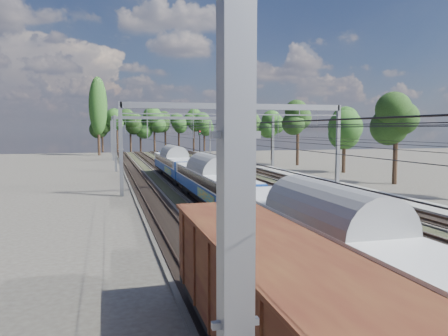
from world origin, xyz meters
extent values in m
cube|color=#47423A|center=(-9.00, 45.00, 0.07)|extent=(3.00, 130.00, 0.15)
cube|color=black|center=(-9.00, 45.00, 0.17)|extent=(2.50, 130.00, 0.06)
cube|color=#473326|center=(-9.72, 45.00, 0.27)|extent=(0.08, 130.00, 0.14)
cube|color=#473326|center=(-8.28, 45.00, 0.27)|extent=(0.08, 130.00, 0.14)
cube|color=#47423A|center=(-4.50, 45.00, 0.07)|extent=(3.00, 130.00, 0.15)
cube|color=black|center=(-4.50, 45.00, 0.17)|extent=(2.50, 130.00, 0.06)
cube|color=#473326|center=(-5.22, 45.00, 0.27)|extent=(0.08, 130.00, 0.14)
cube|color=#473326|center=(-3.78, 45.00, 0.27)|extent=(0.08, 130.00, 0.14)
cube|color=#47423A|center=(0.00, 45.00, 0.07)|extent=(3.00, 130.00, 0.15)
cube|color=black|center=(0.00, 45.00, 0.17)|extent=(2.50, 130.00, 0.06)
cube|color=#473326|center=(-0.72, 45.00, 0.27)|extent=(0.08, 130.00, 0.14)
cube|color=#473326|center=(0.72, 45.00, 0.27)|extent=(0.08, 130.00, 0.14)
cube|color=#47423A|center=(4.50, 45.00, 0.07)|extent=(3.00, 130.00, 0.15)
cube|color=black|center=(4.50, 45.00, 0.17)|extent=(2.50, 130.00, 0.06)
cube|color=#473326|center=(3.78, 45.00, 0.27)|extent=(0.08, 130.00, 0.14)
cube|color=#473326|center=(5.22, 45.00, 0.27)|extent=(0.08, 130.00, 0.14)
cube|color=#47423A|center=(9.00, 45.00, 0.07)|extent=(3.00, 130.00, 0.15)
cube|color=black|center=(9.00, 45.00, 0.17)|extent=(2.50, 130.00, 0.06)
cube|color=#473326|center=(8.28, 45.00, 0.27)|extent=(0.08, 130.00, 0.14)
cube|color=#473326|center=(9.72, 45.00, 0.27)|extent=(0.08, 130.00, 0.14)
cube|color=#2E2C1E|center=(-6.75, 45.00, 0.03)|extent=(1.10, 130.00, 0.05)
cube|color=#2E2C1E|center=(-2.25, 45.00, 0.03)|extent=(1.10, 130.00, 0.05)
cube|color=#2E2C1E|center=(2.25, 45.00, 0.03)|extent=(1.10, 130.00, 0.05)
cube|color=#2E2C1E|center=(6.75, 45.00, 0.03)|extent=(1.10, 130.00, 0.05)
cube|color=gray|center=(12.00, 20.00, 0.15)|extent=(3.00, 70.00, 0.30)
cube|color=gray|center=(-11.50, 30.00, 4.50)|extent=(0.35, 0.35, 9.00)
cube|color=gray|center=(11.50, 30.00, 4.50)|extent=(0.35, 0.35, 9.00)
cube|color=gray|center=(0.00, 30.00, 8.70)|extent=(23.00, 0.35, 0.60)
cube|color=gray|center=(-11.50, 78.00, 4.50)|extent=(0.35, 0.35, 9.00)
cube|color=gray|center=(11.50, 78.00, 4.50)|extent=(0.35, 0.35, 9.00)
cube|color=gray|center=(0.00, 78.00, 8.70)|extent=(23.00, 0.35, 0.60)
cube|color=gray|center=(-11.50, -8.00, 4.25)|extent=(0.35, 0.35, 8.50)
cube|color=gray|center=(-11.50, 55.00, 4.25)|extent=(0.35, 0.35, 8.50)
cube|color=gray|center=(-11.50, 100.00, 4.25)|extent=(0.35, 0.35, 8.50)
cube|color=gray|center=(13.80, 55.00, 4.25)|extent=(0.35, 0.35, 8.50)
cube|color=gray|center=(13.80, 100.00, 4.25)|extent=(0.35, 0.35, 8.50)
cylinder|color=black|center=(-9.00, 45.00, 5.50)|extent=(0.03, 130.00, 0.03)
cylinder|color=black|center=(-9.00, 45.00, 6.60)|extent=(0.03, 130.00, 0.03)
cylinder|color=black|center=(-4.50, 45.00, 5.50)|extent=(0.03, 130.00, 0.03)
cylinder|color=black|center=(-4.50, 45.00, 6.60)|extent=(0.03, 130.00, 0.03)
cylinder|color=black|center=(0.00, 45.00, 5.50)|extent=(0.03, 130.00, 0.03)
cylinder|color=black|center=(0.00, 45.00, 6.60)|extent=(0.03, 130.00, 0.03)
cylinder|color=black|center=(4.50, 45.00, 5.50)|extent=(0.03, 130.00, 0.03)
cylinder|color=black|center=(4.50, 45.00, 6.60)|extent=(0.03, 130.00, 0.03)
cylinder|color=black|center=(9.00, 45.00, 5.50)|extent=(0.03, 130.00, 0.03)
cylinder|color=black|center=(9.00, 45.00, 6.60)|extent=(0.03, 130.00, 0.03)
cylinder|color=black|center=(-13.77, 112.40, 2.88)|extent=(0.56, 0.56, 5.76)
sphere|color=#1B3212|center=(-13.77, 112.40, 7.49)|extent=(5.40, 5.40, 5.40)
cylinder|color=black|center=(-11.12, 110.44, 3.65)|extent=(0.56, 0.56, 7.30)
sphere|color=#1B3212|center=(-11.12, 110.44, 9.49)|extent=(4.60, 4.60, 4.60)
cylinder|color=black|center=(-6.56, 111.16, 2.98)|extent=(0.56, 0.56, 5.96)
sphere|color=#1B3212|center=(-6.56, 111.16, 7.74)|extent=(4.29, 4.29, 4.29)
cylinder|color=black|center=(-3.71, 110.14, 3.63)|extent=(0.56, 0.56, 7.27)
sphere|color=#1B3212|center=(-3.71, 110.14, 9.45)|extent=(4.24, 4.24, 4.24)
cylinder|color=black|center=(0.91, 110.82, 3.56)|extent=(0.56, 0.56, 7.11)
sphere|color=#1B3212|center=(0.91, 110.82, 9.24)|extent=(4.72, 4.72, 4.72)
cylinder|color=black|center=(4.25, 110.44, 2.79)|extent=(0.56, 0.56, 5.58)
sphere|color=#1B3212|center=(4.25, 110.44, 7.25)|extent=(4.45, 4.45, 4.45)
cylinder|color=black|center=(8.16, 110.38, 2.77)|extent=(0.56, 0.56, 5.55)
sphere|color=#1B3212|center=(8.16, 110.38, 7.21)|extent=(5.47, 5.47, 5.47)
cylinder|color=black|center=(11.88, 113.15, 3.37)|extent=(0.56, 0.56, 6.74)
sphere|color=#1B3212|center=(11.88, 113.15, 8.76)|extent=(5.18, 5.18, 5.18)
cylinder|color=black|center=(14.76, 113.88, 3.15)|extent=(0.56, 0.56, 6.31)
sphere|color=#1B3212|center=(14.76, 113.88, 8.20)|extent=(4.96, 4.96, 4.96)
cylinder|color=black|center=(20.01, 31.17, 2.92)|extent=(0.56, 0.56, 5.85)
sphere|color=#1B3212|center=(20.01, 31.17, 7.60)|extent=(4.82, 4.82, 4.82)
cylinder|color=black|center=(20.54, 44.25, 3.08)|extent=(0.56, 0.56, 6.17)
sphere|color=#1B3212|center=(20.54, 44.25, 8.02)|extent=(4.90, 4.90, 4.90)
cylinder|color=black|center=(21.42, 59.76, 2.62)|extent=(0.56, 0.56, 5.25)
sphere|color=#1B3212|center=(21.42, 59.76, 6.82)|extent=(4.48, 4.48, 4.48)
cylinder|color=black|center=(20.01, 74.63, 3.43)|extent=(0.56, 0.56, 6.87)
sphere|color=#1B3212|center=(20.01, 74.63, 8.93)|extent=(4.14, 4.14, 4.14)
cylinder|color=black|center=(20.83, 88.31, 3.27)|extent=(0.56, 0.56, 6.53)
sphere|color=#1B3212|center=(20.83, 88.31, 8.49)|extent=(4.80, 4.80, 4.80)
cylinder|color=black|center=(-14.50, 98.00, 8.00)|extent=(0.70, 0.70, 16.00)
ellipsoid|color=#21521B|center=(-14.50, 98.00, 12.00)|extent=(4.40, 4.40, 14.08)
cube|color=black|center=(-4.50, 9.37, 0.54)|extent=(1.97, 2.95, 0.79)
cube|color=navy|center=(-4.50, 2.48, 2.02)|extent=(2.76, 19.68, 1.87)
cube|color=silver|center=(-4.50, 2.48, 2.51)|extent=(2.83, 18.90, 0.94)
cube|color=black|center=(-3.07, 2.48, 2.51)|extent=(0.04, 16.73, 0.69)
cube|color=#DEA40B|center=(-4.50, -1.85, 1.53)|extent=(2.85, 5.51, 0.69)
cylinder|color=gray|center=(-4.50, 2.48, 2.95)|extent=(2.80, 19.68, 2.80)
cube|color=black|center=(-4.50, 15.88, 0.54)|extent=(1.97, 2.95, 0.79)
cube|color=black|center=(-4.50, 29.66, 0.54)|extent=(1.97, 2.95, 0.79)
cube|color=navy|center=(-4.50, 22.77, 2.02)|extent=(2.76, 19.68, 1.87)
cube|color=silver|center=(-4.50, 22.77, 2.51)|extent=(2.83, 18.90, 0.94)
cube|color=black|center=(-3.07, 22.77, 2.51)|extent=(0.04, 16.73, 0.69)
cube|color=#DEA40B|center=(-4.50, 18.44, 1.53)|extent=(2.85, 5.51, 0.69)
cylinder|color=gray|center=(-4.50, 22.77, 2.95)|extent=(2.80, 19.68, 2.80)
cube|color=black|center=(-4.50, 36.16, 0.54)|extent=(1.97, 2.95, 0.79)
cube|color=black|center=(-4.50, 49.94, 0.54)|extent=(1.97, 2.95, 0.79)
cube|color=navy|center=(-4.50, 43.05, 2.02)|extent=(2.76, 19.68, 1.87)
cube|color=silver|center=(-4.50, 43.05, 2.51)|extent=(2.83, 18.90, 0.94)
cube|color=black|center=(-3.07, 43.05, 2.51)|extent=(0.04, 16.73, 0.69)
cube|color=#DEA40B|center=(-4.50, 38.72, 1.53)|extent=(2.85, 5.51, 0.69)
cylinder|color=gray|center=(-4.50, 43.05, 2.95)|extent=(2.80, 19.68, 2.80)
cube|color=black|center=(-9.00, 1.09, 0.49)|extent=(1.97, 2.55, 0.69)
cube|color=#441712|center=(-9.00, -3.72, 2.31)|extent=(2.65, 13.76, 2.55)
cube|color=#441712|center=(-9.00, -3.72, 3.64)|extent=(2.85, 13.76, 0.12)
imported|color=black|center=(4.57, 87.40, 0.90)|extent=(0.65, 0.77, 1.80)
cylinder|color=black|center=(1.64, 55.84, 2.73)|extent=(0.15, 0.15, 5.46)
cube|color=black|center=(1.64, 55.84, 5.84)|extent=(0.42, 0.31, 0.76)
sphere|color=red|center=(1.64, 55.70, 6.06)|extent=(0.17, 0.17, 0.17)
sphere|color=#0C9919|center=(1.64, 55.70, 5.68)|extent=(0.17, 0.17, 0.17)
cylinder|color=black|center=(12.16, 77.06, 2.77)|extent=(0.16, 0.16, 5.55)
cube|color=black|center=(12.16, 77.06, 5.94)|extent=(0.45, 0.38, 0.78)
sphere|color=red|center=(12.16, 76.91, 6.16)|extent=(0.18, 0.18, 0.18)
sphere|color=#0C9919|center=(12.16, 76.91, 5.77)|extent=(0.18, 0.18, 0.18)
camera|label=1|loc=(-12.86, -12.55, 6.44)|focal=35.00mm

